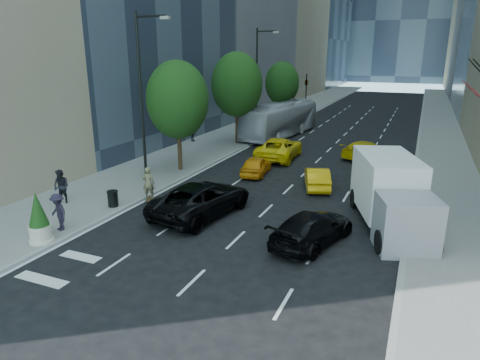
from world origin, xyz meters
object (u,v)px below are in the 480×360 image
at_px(skateboarder, 149,185).
at_px(trash_can, 113,199).
at_px(black_sedan_lincoln, 202,199).
at_px(black_sedan_mercedes, 312,228).
at_px(box_truck, 391,194).
at_px(planter_shrub, 39,218).
at_px(city_bus, 281,120).

xyz_separation_m(skateboarder, trash_can, (-1.00, -1.86, -0.36)).
distance_m(skateboarder, black_sedan_lincoln, 3.82).
distance_m(black_sedan_mercedes, box_truck, 4.49).
bearing_deg(planter_shrub, box_truck, 30.37).
bearing_deg(black_sedan_mercedes, skateboarder, 4.69).
bearing_deg(black_sedan_mercedes, trash_can, 15.43).
bearing_deg(trash_can, black_sedan_lincoln, 13.37).
relative_size(black_sedan_lincoln, black_sedan_mercedes, 1.25).
relative_size(trash_can, planter_shrub, 0.36).
bearing_deg(skateboarder, trash_can, 41.88).
distance_m(skateboarder, planter_shrub, 6.72).
relative_size(black_sedan_mercedes, trash_can, 6.02).
height_order(black_sedan_mercedes, box_truck, box_truck).
bearing_deg(skateboarder, city_bus, -111.94).
bearing_deg(planter_shrub, black_sedan_mercedes, 23.67).
distance_m(box_truck, trash_can, 14.12).
height_order(skateboarder, trash_can, skateboarder).
bearing_deg(city_bus, black_sedan_lincoln, -74.49).
distance_m(black_sedan_mercedes, trash_can, 10.80).
bearing_deg(city_bus, black_sedan_mercedes, -60.95).
xyz_separation_m(trash_can, planter_shrub, (0.00, -4.79, 0.66)).
xyz_separation_m(black_sedan_lincoln, city_bus, (-2.94, 22.11, 0.81)).
height_order(black_sedan_mercedes, city_bus, city_bus).
distance_m(box_truck, planter_shrub, 15.88).
xyz_separation_m(skateboarder, box_truck, (12.70, 1.39, 0.75)).
distance_m(trash_can, planter_shrub, 4.83).
bearing_deg(trash_can, black_sedan_mercedes, -0.27).
bearing_deg(skateboarder, black_sedan_lincoln, 149.21).
relative_size(black_sedan_lincoln, trash_can, 7.52).
xyz_separation_m(box_truck, trash_can, (-13.70, -3.24, -1.11)).
bearing_deg(black_sedan_lincoln, black_sedan_mercedes, 178.19).
relative_size(skateboarder, black_sedan_lincoln, 0.30).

